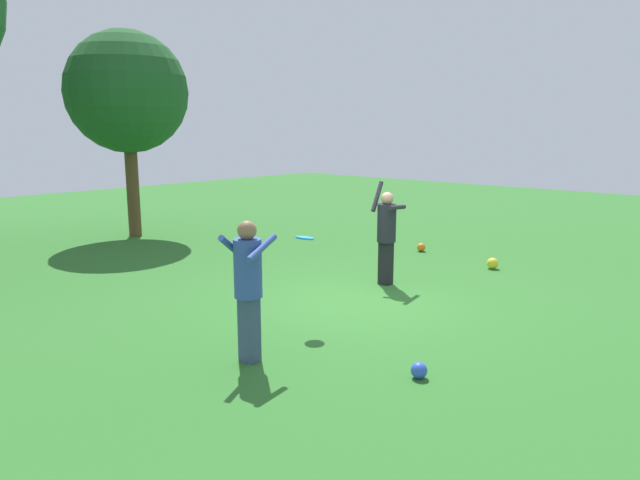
% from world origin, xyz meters
% --- Properties ---
extents(ground_plane, '(40.00, 40.00, 0.00)m').
position_xyz_m(ground_plane, '(0.00, 0.00, 0.00)').
color(ground_plane, '#2D6B28').
extents(person_thrower, '(0.60, 0.55, 1.88)m').
position_xyz_m(person_thrower, '(1.11, 0.29, 1.02)').
color(person_thrower, black).
rests_on(person_thrower, ground_plane).
extents(person_catcher, '(0.69, 0.62, 1.75)m').
position_xyz_m(person_catcher, '(-2.94, -0.56, 1.04)').
color(person_catcher, '#38476B').
rests_on(person_catcher, ground_plane).
extents(frisbee, '(0.32, 0.32, 0.06)m').
position_xyz_m(frisbee, '(-1.48, -0.13, 1.29)').
color(frisbee, '#2393D1').
extents(ball_orange, '(0.20, 0.20, 0.20)m').
position_xyz_m(ball_orange, '(4.03, 1.35, 0.10)').
color(ball_orange, orange).
rests_on(ball_orange, ground_plane).
extents(ball_blue, '(0.19, 0.19, 0.19)m').
position_xyz_m(ball_blue, '(-1.98, -2.38, 0.10)').
color(ball_blue, blue).
rests_on(ball_blue, ground_plane).
extents(ball_yellow, '(0.23, 0.23, 0.23)m').
position_xyz_m(ball_yellow, '(3.53, -0.65, 0.11)').
color(ball_yellow, yellow).
rests_on(ball_yellow, ground_plane).
extents(tree_center, '(3.08, 3.08, 5.27)m').
position_xyz_m(tree_center, '(0.66, 8.10, 3.70)').
color(tree_center, brown).
rests_on(tree_center, ground_plane).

